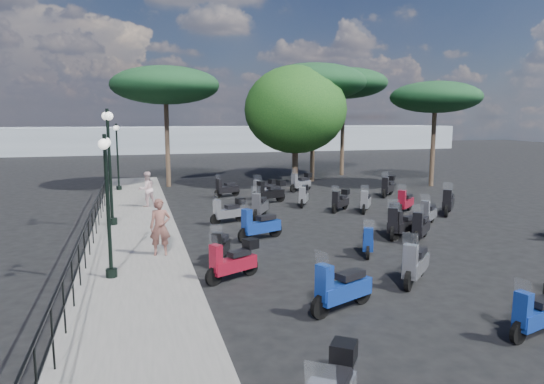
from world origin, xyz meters
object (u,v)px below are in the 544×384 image
object	(u,v)px
scooter_13	(415,264)
pine_0	(313,82)
lamp_post_0	(107,197)
scooter_14	(421,227)
scooter_1	(233,262)
scooter_9	(260,207)
scooter_20	(428,214)
scooter_21	(340,201)
scooter_28	(388,187)
scooter_11	(264,189)
scooter_5	(226,189)
pine_1	(344,83)
pine_3	(435,97)
scooter_19	(393,221)
scooter_4	(228,211)
pedestrian_far	(147,189)
scooter_7	(341,289)
scooter_2	(221,248)
scooter_6	(537,313)
scooter_3	(259,226)
scooter_15	(405,225)
woman	(160,227)
scooter_16	(366,202)
scooter_10	(270,192)
lamp_post_1	(109,159)
broadleaf_tree	(296,110)
scooter_17	(304,196)
scooter_8	(368,242)
scooter_27	(405,202)
scooter_26	(448,203)
pine_2	(165,86)
scooter_22	(301,183)
lamp_post_2	(117,152)

from	to	relation	value
scooter_13	pine_0	world-z (taller)	pine_0
lamp_post_0	scooter_14	world-z (taller)	lamp_post_0
scooter_1	pine_0	size ratio (longest dim) A/B	0.20
scooter_1	scooter_9	size ratio (longest dim) A/B	0.95
scooter_20	scooter_21	bearing A→B (deg)	-12.04
scooter_28	pine_0	size ratio (longest dim) A/B	0.18
lamp_post_0	scooter_11	size ratio (longest dim) A/B	2.47
scooter_5	scooter_14	size ratio (longest dim) A/B	1.11
pine_1	pine_3	world-z (taller)	pine_1
pine_0	scooter_19	bearing A→B (deg)	-99.73
scooter_14	scooter_19	size ratio (longest dim) A/B	0.84
scooter_13	pine_3	xyz separation A→B (m)	(10.76, 15.27, 4.84)
scooter_4	scooter_5	xyz separation A→B (m)	(1.09, 6.28, -0.03)
pedestrian_far	scooter_7	world-z (taller)	pedestrian_far
scooter_2	scooter_6	xyz separation A→B (m)	(4.99, -6.47, 0.04)
scooter_1	scooter_3	xyz separation A→B (m)	(1.69, 3.83, 0.00)
scooter_15	woman	bearing A→B (deg)	68.43
scooter_19	scooter_9	bearing A→B (deg)	-16.37
scooter_16	scooter_10	bearing A→B (deg)	-9.84
scooter_11	scooter_14	distance (m)	10.34
scooter_9	scooter_16	bearing A→B (deg)	-150.04
scooter_10	scooter_19	xyz separation A→B (m)	(2.37, -7.58, -0.01)
scooter_1	scooter_16	bearing A→B (deg)	-71.94
scooter_3	pine_3	xyz separation A→B (m)	(13.44, 9.93, 4.84)
pine_0	scooter_4	bearing A→B (deg)	-124.83
scooter_5	lamp_post_0	bearing A→B (deg)	131.24
pine_1	woman	bearing A→B (deg)	-127.43
lamp_post_1	scooter_16	distance (m)	10.90
pine_3	pedestrian_far	bearing A→B (deg)	-169.41
scooter_20	scooter_4	bearing A→B (deg)	28.71
scooter_13	broadleaf_tree	world-z (taller)	broadleaf_tree
scooter_17	scooter_20	bearing A→B (deg)	148.80
lamp_post_0	scooter_6	size ratio (longest dim) A/B	2.34
scooter_19	pine_3	bearing A→B (deg)	-96.85
scooter_8	scooter_9	xyz separation A→B (m)	(-1.83, 6.14, 0.08)
scooter_5	scooter_27	xyz separation A→B (m)	(6.82, -6.30, 0.02)
scooter_11	scooter_17	bearing A→B (deg)	176.98
scooter_4	scooter_14	bearing A→B (deg)	-149.29
scooter_8	scooter_26	xyz separation A→B (m)	(6.21, 4.69, 0.10)
scooter_10	pine_2	bearing A→B (deg)	8.38
scooter_8	scooter_17	world-z (taller)	scooter_17
scooter_5	scooter_17	size ratio (longest dim) A/B	1.04
scooter_4	scooter_17	bearing A→B (deg)	-77.83
scooter_15	scooter_10	bearing A→B (deg)	-5.23
scooter_22	scooter_3	bearing A→B (deg)	124.98
scooter_22	woman	bearing A→B (deg)	115.39
scooter_5	scooter_17	xyz separation A→B (m)	(3.05, -3.58, 0.02)
scooter_6	pine_1	distance (m)	27.05
lamp_post_2	scooter_2	xyz separation A→B (m)	(3.18, -14.60, -1.82)
pedestrian_far	scooter_5	size ratio (longest dim) A/B	1.06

